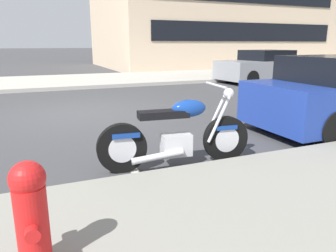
% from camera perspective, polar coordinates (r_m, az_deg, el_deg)
% --- Properties ---
extents(ground_plane, '(260.00, 260.00, 0.00)m').
position_cam_1_polar(ground_plane, '(8.25, -14.32, 2.22)').
color(ground_plane, '#3D3D3F').
extents(sidewalk_far_curb, '(120.00, 5.00, 0.14)m').
position_cam_1_polar(sidewalk_far_curb, '(19.91, 18.80, 8.95)').
color(sidewalk_far_curb, '#ADA89E').
rests_on(sidewalk_far_curb, ground).
extents(parking_stall_stripe, '(0.12, 2.20, 0.01)m').
position_cam_1_polar(parking_stall_stripe, '(4.69, -7.05, -6.49)').
color(parking_stall_stripe, silver).
rests_on(parking_stall_stripe, ground).
extents(parked_motorcycle, '(2.16, 0.62, 1.13)m').
position_cam_1_polar(parked_motorcycle, '(4.43, 1.72, -1.74)').
color(parked_motorcycle, black).
rests_on(parked_motorcycle, ground).
extents(car_opposite_curb, '(4.17, 2.16, 1.39)m').
position_cam_1_polar(car_opposite_curb, '(15.20, 16.36, 9.93)').
color(car_opposite_curb, gray).
rests_on(car_opposite_curb, ground).
extents(fire_hydrant, '(0.24, 0.36, 0.78)m').
position_cam_1_polar(fire_hydrant, '(2.45, -22.97, -13.81)').
color(fire_hydrant, red).
rests_on(fire_hydrant, sidewalk_near_curb).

